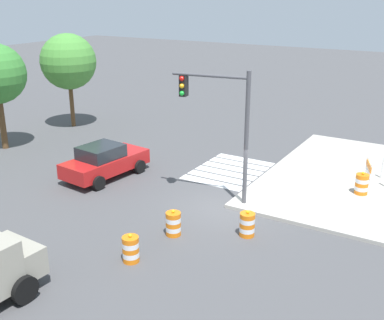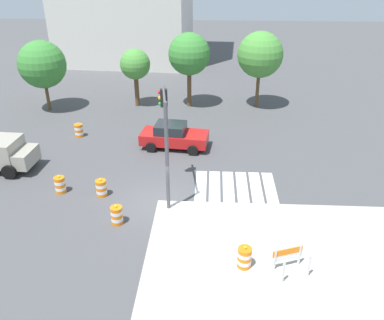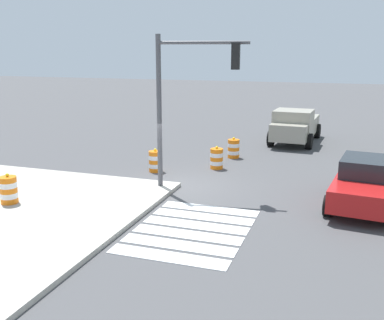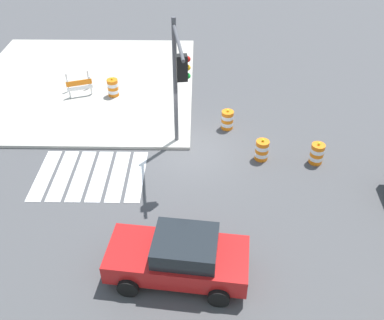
{
  "view_description": "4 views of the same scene",
  "coord_description": "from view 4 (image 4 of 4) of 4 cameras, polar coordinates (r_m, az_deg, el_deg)",
  "views": [
    {
      "loc": [
        -16.27,
        -8.15,
        8.51
      ],
      "look_at": [
        0.94,
        2.14,
        1.44
      ],
      "focal_mm": 44.94,
      "sensor_mm": 36.0,
      "label": 1
    },
    {
      "loc": [
        2.63,
        -17.06,
        11.49
      ],
      "look_at": [
        1.61,
        2.17,
        1.38
      ],
      "focal_mm": 37.64,
      "sensor_mm": 36.0,
      "label": 2
    },
    {
      "loc": [
        15.71,
        5.8,
        5.1
      ],
      "look_at": [
        0.69,
        0.68,
        1.25
      ],
      "focal_mm": 42.55,
      "sensor_mm": 36.0,
      "label": 3
    },
    {
      "loc": [
        -0.33,
        15.05,
        11.07
      ],
      "look_at": [
        -0.14,
        2.91,
        1.7
      ],
      "focal_mm": 39.89,
      "sensor_mm": 36.0,
      "label": 4
    }
  ],
  "objects": [
    {
      "name": "traffic_barrel_crosswalk_end",
      "position": [
        18.17,
        9.32,
        1.33
      ],
      "size": [
        0.56,
        0.56,
        1.02
      ],
      "color": "orange",
      "rests_on": "ground"
    },
    {
      "name": "traffic_barrel_median_far",
      "position": [
        18.48,
        16.35,
        0.84
      ],
      "size": [
        0.56,
        0.56,
        1.02
      ],
      "color": "orange",
      "rests_on": "ground"
    },
    {
      "name": "traffic_barrel_near_corner",
      "position": [
        19.96,
        4.74,
        5.38
      ],
      "size": [
        0.56,
        0.56,
        1.02
      ],
      "color": "orange",
      "rests_on": "ground"
    },
    {
      "name": "traffic_barrel_on_sidewalk",
      "position": [
        22.68,
        -10.52,
        9.51
      ],
      "size": [
        0.56,
        0.56,
        1.02
      ],
      "color": "orange",
      "rests_on": "sidewalk_corner"
    },
    {
      "name": "crosswalk_stripes",
      "position": [
        17.79,
        -13.4,
        -2.0
      ],
      "size": [
        4.35,
        3.2,
        0.02
      ],
      "color": "silver",
      "rests_on": "ground"
    },
    {
      "name": "traffic_light_pole",
      "position": [
        16.21,
        -1.88,
        11.43
      ],
      "size": [
        0.77,
        3.26,
        5.5
      ],
      "color": "#4C4C51",
      "rests_on": "sidewalk_corner"
    },
    {
      "name": "ground_plane",
      "position": [
        18.68,
        -0.28,
        1.32
      ],
      "size": [
        120.0,
        120.0,
        0.0
      ],
      "primitive_type": "plane",
      "color": "#474749"
    },
    {
      "name": "sports_car",
      "position": [
        13.31,
        -1.69,
        -12.76
      ],
      "size": [
        4.48,
        2.5,
        1.63
      ],
      "color": "red",
      "rests_on": "ground"
    },
    {
      "name": "sidewalk_corner",
      "position": [
        24.58,
        -14.34,
        9.87
      ],
      "size": [
        12.0,
        12.0,
        0.15
      ],
      "primitive_type": "cube",
      "color": "#ADA89E",
      "rests_on": "ground"
    },
    {
      "name": "construction_barricade",
      "position": [
        23.08,
        -14.85,
        9.72
      ],
      "size": [
        1.42,
        1.15,
        1.0
      ],
      "color": "silver",
      "rests_on": "sidewalk_corner"
    }
  ]
}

